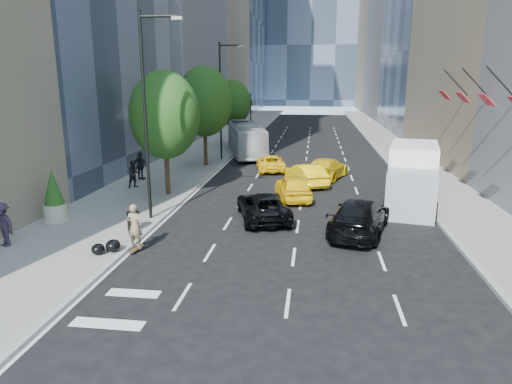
# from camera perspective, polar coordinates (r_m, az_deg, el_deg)

# --- Properties ---
(ground) EXTENTS (160.00, 160.00, 0.00)m
(ground) POSITION_cam_1_polar(r_m,az_deg,el_deg) (18.89, 1.68, -7.93)
(ground) COLOR black
(ground) RESTS_ON ground
(sidewalk_left) EXTENTS (6.00, 120.00, 0.15)m
(sidewalk_left) POSITION_cam_1_polar(r_m,az_deg,el_deg) (49.15, -5.32, 5.64)
(sidewalk_left) COLOR slate
(sidewalk_left) RESTS_ON ground
(sidewalk_right) EXTENTS (4.00, 120.00, 0.15)m
(sidewalk_right) POSITION_cam_1_polar(r_m,az_deg,el_deg) (48.68, 17.16, 5.01)
(sidewalk_right) COLOR slate
(sidewalk_right) RESTS_ON ground
(lamp_near) EXTENTS (2.13, 0.22, 10.00)m
(lamp_near) POSITION_cam_1_polar(r_m,az_deg,el_deg) (22.95, -13.35, 10.48)
(lamp_near) COLOR black
(lamp_near) RESTS_ON sidewalk_left
(lamp_far) EXTENTS (2.13, 0.22, 10.00)m
(lamp_far) POSITION_cam_1_polar(r_m,az_deg,el_deg) (40.29, -4.23, 12.08)
(lamp_far) COLOR black
(lamp_far) RESTS_ON sidewalk_left
(tree_near) EXTENTS (4.20, 4.20, 7.46)m
(tree_near) POSITION_cam_1_polar(r_m,az_deg,el_deg) (28.00, -11.36, 9.39)
(tree_near) COLOR black
(tree_near) RESTS_ON sidewalk_left
(tree_mid) EXTENTS (4.50, 4.50, 7.99)m
(tree_mid) POSITION_cam_1_polar(r_m,az_deg,el_deg) (37.58, -6.48, 11.15)
(tree_mid) COLOR black
(tree_mid) RESTS_ON sidewalk_left
(tree_far) EXTENTS (3.90, 3.90, 6.92)m
(tree_far) POSITION_cam_1_polar(r_m,az_deg,el_deg) (50.32, -2.90, 11.08)
(tree_far) COLOR black
(tree_far) RESTS_ON sidewalk_left
(traffic_signal) EXTENTS (2.48, 0.53, 5.20)m
(traffic_signal) POSITION_cam_1_polar(r_m,az_deg,el_deg) (58.10, -0.68, 11.07)
(traffic_signal) COLOR black
(traffic_signal) RESTS_ON sidewalk_left
(facade_flags) EXTENTS (1.85, 13.30, 2.05)m
(facade_flags) POSITION_cam_1_polar(r_m,az_deg,el_deg) (28.90, 25.87, 10.85)
(facade_flags) COLOR black
(facade_flags) RESTS_ON ground
(skateboarder) EXTENTS (0.77, 0.58, 1.93)m
(skateboarder) POSITION_cam_1_polar(r_m,az_deg,el_deg) (19.66, -14.89, -4.54)
(skateboarder) COLOR #77664A
(skateboarder) RESTS_ON ground
(black_sedan_lincoln) EXTENTS (3.55, 5.45, 1.39)m
(black_sedan_lincoln) POSITION_cam_1_polar(r_m,az_deg,el_deg) (23.47, 0.87, -1.77)
(black_sedan_lincoln) COLOR black
(black_sedan_lincoln) RESTS_ON ground
(black_sedan_mercedes) EXTENTS (3.63, 6.01, 1.63)m
(black_sedan_mercedes) POSITION_cam_1_polar(r_m,az_deg,el_deg) (21.84, 12.83, -2.99)
(black_sedan_mercedes) COLOR black
(black_sedan_mercedes) RESTS_ON ground
(taxi_a) EXTENTS (2.71, 4.67, 1.49)m
(taxi_a) POSITION_cam_1_polar(r_m,az_deg,el_deg) (27.55, 4.66, 0.64)
(taxi_a) COLOR yellow
(taxi_a) RESTS_ON ground
(taxi_b) EXTENTS (3.19, 4.75, 1.48)m
(taxi_b) POSITION_cam_1_polar(r_m,az_deg,el_deg) (31.30, 6.29, 2.19)
(taxi_b) COLOR yellow
(taxi_b) RESTS_ON ground
(taxi_c) EXTENTS (2.83, 4.82, 1.26)m
(taxi_c) POSITION_cam_1_polar(r_m,az_deg,el_deg) (36.19, 1.85, 3.66)
(taxi_c) COLOR yellow
(taxi_c) RESTS_ON ground
(taxi_d) EXTENTS (3.73, 5.67, 1.53)m
(taxi_d) POSITION_cam_1_polar(r_m,az_deg,el_deg) (33.56, 8.81, 2.93)
(taxi_d) COLOR #E2BA0B
(taxi_d) RESTS_ON ground
(city_bus) EXTENTS (5.42, 11.50, 3.12)m
(city_bus) POSITION_cam_1_polar(r_m,az_deg,el_deg) (43.92, -1.22, 6.68)
(city_bus) COLOR silver
(city_bus) RESTS_ON ground
(box_truck) EXTENTS (3.97, 7.51, 3.41)m
(box_truck) POSITION_cam_1_polar(r_m,az_deg,el_deg) (27.34, 18.96, 1.95)
(box_truck) COLOR white
(box_truck) RESTS_ON ground
(pedestrian_a) EXTENTS (1.10, 1.09, 1.79)m
(pedestrian_a) POSITION_cam_1_polar(r_m,az_deg,el_deg) (30.79, -15.00, 2.18)
(pedestrian_a) COLOR black
(pedestrian_a) RESTS_ON sidewalk_left
(pedestrian_b) EXTENTS (1.26, 0.85, 1.99)m
(pedestrian_b) POSITION_cam_1_polar(r_m,az_deg,el_deg) (33.13, -14.21, 3.21)
(pedestrian_b) COLOR black
(pedestrian_b) RESTS_ON sidewalk_left
(pedestrian_c) EXTENTS (1.40, 1.08, 1.92)m
(pedestrian_c) POSITION_cam_1_polar(r_m,az_deg,el_deg) (21.93, -29.13, -3.56)
(pedestrian_c) COLOR #2B2132
(pedestrian_c) RESTS_ON sidewalk_left
(trash_can) EXTENTS (0.56, 0.56, 0.84)m
(trash_can) POSITION_cam_1_polar(r_m,az_deg,el_deg) (22.12, -15.08, -3.58)
(trash_can) COLOR black
(trash_can) RESTS_ON sidewalk_left
(planter_shrub) EXTENTS (1.09, 1.09, 2.63)m
(planter_shrub) POSITION_cam_1_polar(r_m,az_deg,el_deg) (24.62, -23.96, -0.55)
(planter_shrub) COLOR #B1AD93
(planter_shrub) RESTS_ON sidewalk_left
(garbage_bags) EXTENTS (1.03, 0.99, 0.51)m
(garbage_bags) POSITION_cam_1_polar(r_m,az_deg,el_deg) (19.64, -18.12, -6.56)
(garbage_bags) COLOR black
(garbage_bags) RESTS_ON sidewalk_left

